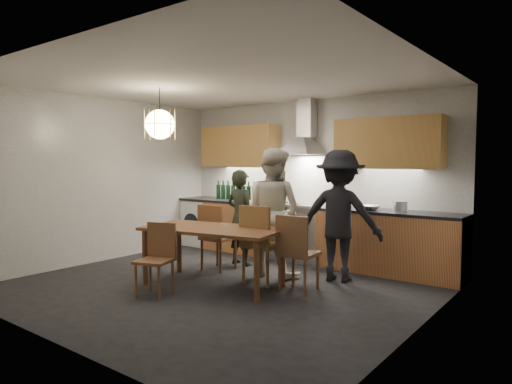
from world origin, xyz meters
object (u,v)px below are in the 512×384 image
Objects in this scene: stock_pot at (400,207)px; dining_table at (213,234)px; person_mid at (273,212)px; wine_bottles at (236,191)px; chair_back_left at (215,233)px; person_right at (339,216)px; mixing_bowl at (370,208)px; person_left at (241,217)px; chair_front at (158,254)px.

dining_table is at bearing -131.21° from stock_pot.
person_mid is 1.93m from wine_bottles.
chair_back_left is 1.83m from person_right.
person_right is (0.88, 0.29, -0.01)m from person_mid.
dining_table is 2.30m from mixing_bowl.
mixing_bowl is at bearing -153.51° from person_left.
chair_back_left is 0.55× the size of person_right.
stock_pot reaches higher than dining_table.
chair_front is at bearing -122.12° from mixing_bowl.
stock_pot is at bearing 11.85° from mixing_bowl.
dining_table is 9.83× the size of stock_pot.
stock_pot is at bearing -141.65° from person_right.
mixing_bowl is (1.60, 2.55, 0.45)m from chair_front.
stock_pot reaches higher than chair_back_left.
chair_front is 3.35m from stock_pot.
stock_pot is at bearing 34.64° from chair_front.
chair_front is 2.41m from person_right.
mixing_bowl reaches higher than dining_table.
wine_bottles is at bearing 177.02° from mixing_bowl.
person_left is at bearing 101.89° from dining_table.
person_left is at bearing 77.47° from chair_front.
person_left reaches higher than wine_bottles.
stock_pot reaches higher than mixing_bowl.
mixing_bowl is at bearing -2.98° from wine_bottles.
person_right is at bearing 34.31° from chair_front.
chair_front is (-0.29, -0.67, -0.18)m from dining_table.
chair_back_left is 2.66m from stock_pot.
dining_table is at bearing -124.83° from mixing_bowl.
person_mid is 6.21× the size of mixing_bowl.
person_mid reaches higher than stock_pot.
person_mid is at bearing -136.84° from mixing_bowl.
person_mid reaches higher than wine_bottles.
chair_front is 1.83m from person_left.
chair_front is 1.74m from person_mid.
chair_back_left is 0.56m from person_left.
mixing_bowl is (1.02, 0.95, 0.05)m from person_mid.
person_left is at bearing -46.42° from wine_bottles.
person_right is at bearing -17.92° from wine_bottles.
person_right is at bearing 35.89° from dining_table.
stock_pot is (2.18, 0.83, 0.23)m from person_left.
stock_pot is at bearing -0.92° from wine_bottles.
chair_front is 0.49× the size of person_right.
person_right is at bearing -162.39° from chair_back_left.
wine_bottles reaches higher than stock_pot.
person_left is 2.35m from stock_pot.
person_left is at bearing -15.60° from person_mid.
chair_front is 2.92m from wine_bottles.
chair_back_left is 3.37× the size of mixing_bowl.
person_mid is at bearing 62.34° from dining_table.
person_left is at bearing -12.27° from person_right.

